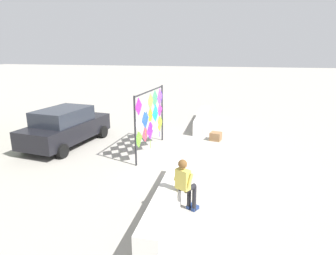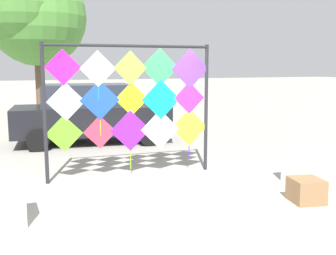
{
  "view_description": "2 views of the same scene",
  "coord_description": "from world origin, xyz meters",
  "px_view_note": "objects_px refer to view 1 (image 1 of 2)",
  "views": [
    {
      "loc": [
        -11.23,
        -1.92,
        4.14
      ],
      "look_at": [
        -0.6,
        0.37,
        1.18
      ],
      "focal_mm": 30.95,
      "sensor_mm": 36.0,
      "label": 1
    },
    {
      "loc": [
        -2.58,
        -6.26,
        2.15
      ],
      "look_at": [
        0.17,
        0.21,
        1.08
      ],
      "focal_mm": 43.37,
      "sensor_mm": 36.0,
      "label": 2
    }
  ],
  "objects_px": {
    "parked_car": "(66,126)",
    "cardboard_box_large": "(216,136)",
    "seated_vendor": "(186,182)",
    "kite_display_rack": "(151,115)"
  },
  "relations": [
    {
      "from": "parked_car",
      "to": "cardboard_box_large",
      "type": "xyz_separation_m",
      "value": [
        2.04,
        -6.46,
        -0.65
      ]
    },
    {
      "from": "seated_vendor",
      "to": "parked_car",
      "type": "bearing_deg",
      "value": 53.42
    },
    {
      "from": "kite_display_rack",
      "to": "cardboard_box_large",
      "type": "bearing_deg",
      "value": -51.27
    },
    {
      "from": "kite_display_rack",
      "to": "cardboard_box_large",
      "type": "relative_size",
      "value": 6.6
    },
    {
      "from": "seated_vendor",
      "to": "cardboard_box_large",
      "type": "distance_m",
      "value": 6.57
    },
    {
      "from": "kite_display_rack",
      "to": "cardboard_box_large",
      "type": "height_order",
      "value": "kite_display_rack"
    },
    {
      "from": "cardboard_box_large",
      "to": "kite_display_rack",
      "type": "bearing_deg",
      "value": 128.73
    },
    {
      "from": "cardboard_box_large",
      "to": "parked_car",
      "type": "bearing_deg",
      "value": 107.53
    },
    {
      "from": "kite_display_rack",
      "to": "parked_car",
      "type": "height_order",
      "value": "kite_display_rack"
    },
    {
      "from": "kite_display_rack",
      "to": "seated_vendor",
      "type": "bearing_deg",
      "value": -154.46
    }
  ]
}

